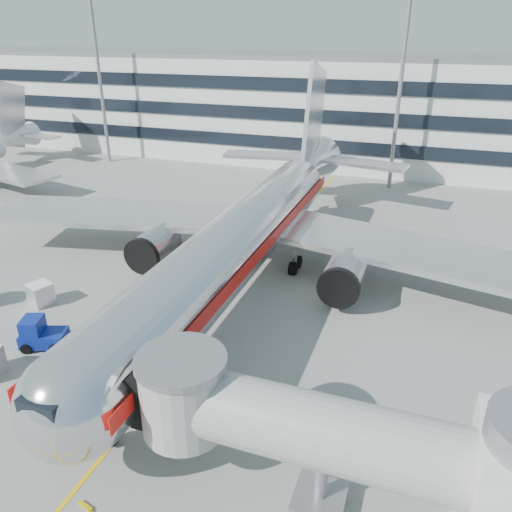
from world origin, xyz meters
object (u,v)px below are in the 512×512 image
(belt_loader, at_px, (105,359))
(cargo_container_right, at_px, (41,294))
(baggage_tug, at_px, (41,334))
(main_jet, at_px, (251,229))

(belt_loader, height_order, cargo_container_right, belt_loader)
(cargo_container_right, bearing_deg, baggage_tug, -48.51)
(baggage_tug, xyz_separation_m, cargo_container_right, (-3.99, 4.51, -0.10))
(belt_loader, xyz_separation_m, cargo_container_right, (-9.22, 5.01, 0.16))
(belt_loader, relative_size, baggage_tug, 1.54)
(cargo_container_right, bearing_deg, main_jet, 35.98)
(belt_loader, distance_m, baggage_tug, 5.26)
(belt_loader, bearing_deg, cargo_container_right, 151.47)
(belt_loader, xyz_separation_m, baggage_tug, (-5.23, 0.50, 0.26))
(baggage_tug, bearing_deg, cargo_container_right, 131.49)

